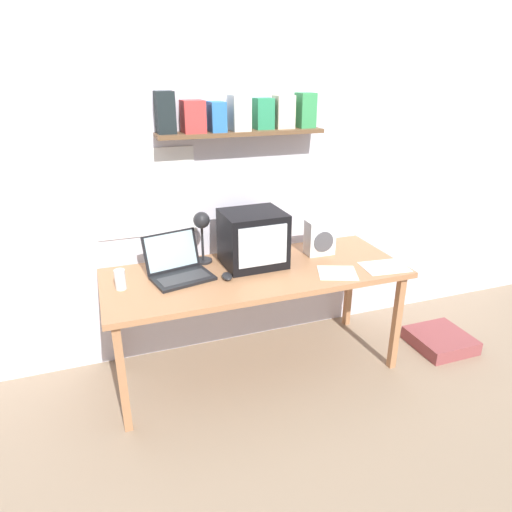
{
  "coord_description": "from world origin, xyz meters",
  "views": [
    {
      "loc": [
        -0.87,
        -2.44,
        1.87
      ],
      "look_at": [
        0.0,
        0.0,
        0.82
      ],
      "focal_mm": 32.0,
      "sensor_mm": 36.0,
      "label": 1
    }
  ],
  "objects": [
    {
      "name": "crt_monitor",
      "position": [
        0.02,
        0.11,
        0.89
      ],
      "size": [
        0.39,
        0.35,
        0.35
      ],
      "rotation": [
        0.0,
        0.0,
        0.03
      ],
      "color": "black",
      "rests_on": "corner_desk"
    },
    {
      "name": "ground_plane",
      "position": [
        0.0,
        0.0,
        0.0
      ],
      "size": [
        12.0,
        12.0,
        0.0
      ],
      "primitive_type": "plane",
      "color": "gray"
    },
    {
      "name": "open_notebook",
      "position": [
        0.79,
        -0.22,
        0.72
      ],
      "size": [
        0.3,
        0.24,
        0.0
      ],
      "rotation": [
        0.0,
        0.0,
        -0.1
      ],
      "color": "white",
      "rests_on": "corner_desk"
    },
    {
      "name": "loose_paper_near_laptop",
      "position": [
        0.46,
        -0.2,
        0.72
      ],
      "size": [
        0.29,
        0.28,
        0.0
      ],
      "rotation": [
        0.0,
        0.0,
        -0.37
      ],
      "color": "white",
      "rests_on": "corner_desk"
    },
    {
      "name": "floor_cushion",
      "position": [
        1.35,
        -0.21,
        0.05
      ],
      "size": [
        0.39,
        0.39,
        0.1
      ],
      "color": "#944547",
      "rests_on": "ground_plane"
    },
    {
      "name": "space_heater",
      "position": [
        0.5,
        0.13,
        0.83
      ],
      "size": [
        0.19,
        0.12,
        0.23
      ],
      "rotation": [
        0.0,
        0.0,
        -0.02
      ],
      "color": "white",
      "rests_on": "corner_desk"
    },
    {
      "name": "computer_mouse",
      "position": [
        -0.2,
        -0.05,
        0.73
      ],
      "size": [
        0.07,
        0.11,
        0.03
      ],
      "rotation": [
        0.0,
        0.0,
        -0.09
      ],
      "color": "#232326",
      "rests_on": "corner_desk"
    },
    {
      "name": "juice_glass",
      "position": [
        -0.81,
        0.02,
        0.77
      ],
      "size": [
        0.06,
        0.06,
        0.12
      ],
      "color": "white",
      "rests_on": "corner_desk"
    },
    {
      "name": "desk_lamp",
      "position": [
        -0.28,
        0.2,
        0.97
      ],
      "size": [
        0.12,
        0.17,
        0.36
      ],
      "rotation": [
        0.0,
        0.0,
        -0.21
      ],
      "color": "#232326",
      "rests_on": "corner_desk"
    },
    {
      "name": "corner_desk",
      "position": [
        0.0,
        0.0,
        0.66
      ],
      "size": [
        1.87,
        0.73,
        0.72
      ],
      "color": "#B1784E",
      "rests_on": "ground_plane"
    },
    {
      "name": "back_wall",
      "position": [
        -0.0,
        0.43,
        1.31
      ],
      "size": [
        5.6,
        0.24,
        2.6
      ],
      "color": "silver",
      "rests_on": "ground_plane"
    },
    {
      "name": "laptop",
      "position": [
        -0.47,
        0.09,
        0.78
      ],
      "size": [
        0.4,
        0.38,
        0.25
      ],
      "rotation": [
        0.0,
        0.0,
        0.23
      ],
      "color": "black",
      "rests_on": "corner_desk"
    }
  ]
}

